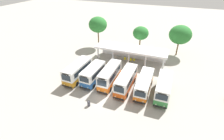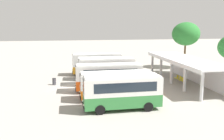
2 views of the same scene
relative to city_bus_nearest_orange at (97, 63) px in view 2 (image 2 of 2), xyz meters
The scene contains 14 objects.
ground_plane 8.04m from the city_bus_nearest_orange, 27.01° to the right, with size 180.00×180.00×0.00m, color #A39E93.
city_bus_nearest_orange is the anchor object (origin of this frame).
city_bus_second_in_row 3.25m from the city_bus_nearest_orange, ahead, with size 2.61×6.64×3.21m.
city_bus_middle_cream 6.53m from the city_bus_nearest_orange, ahead, with size 2.24×7.39×3.54m.
city_bus_fourth_amber 9.76m from the city_bus_nearest_orange, ahead, with size 2.34×7.92×3.29m.
city_bus_fifth_blue 13.02m from the city_bus_nearest_orange, ahead, with size 2.38×7.81×2.96m.
city_bus_far_end_green 16.26m from the city_bus_nearest_orange, ahead, with size 2.39×7.33×3.26m.
terminal_canopy 13.81m from the city_bus_nearest_orange, 56.20° to the left, with size 16.59×4.55×3.40m.
waiting_chair_end_by_column 12.45m from the city_bus_nearest_orange, 58.89° to the left, with size 0.45×0.45×0.86m.
waiting_chair_second_from_end 12.91m from the city_bus_nearest_orange, 56.21° to the left, with size 0.45×0.45×0.86m.
waiting_chair_middle_seat 13.27m from the city_bus_nearest_orange, 53.36° to the left, with size 0.45×0.45×0.86m.
waiting_chair_fourth_seat 13.78m from the city_bus_nearest_orange, 51.04° to the left, with size 0.45×0.45×0.86m.
roadside_tree_west_of_canopy 17.29m from the city_bus_nearest_orange, 100.94° to the left, with size 4.90×4.90×8.28m.
litter_bin_apron 8.55m from the city_bus_nearest_orange, 48.48° to the right, with size 0.49×0.49×0.90m.
Camera 2 is at (30.64, -0.64, 7.94)m, focal length 38.86 mm.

